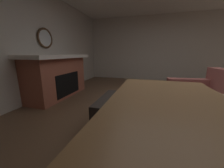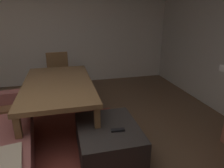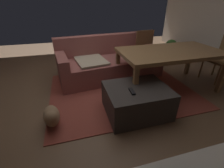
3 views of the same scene
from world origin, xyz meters
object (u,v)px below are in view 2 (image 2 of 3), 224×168
dining_table (58,87)px  dining_chair_east (59,72)px  ottoman_coffee_table (108,141)px  tv_remote (118,130)px

dining_table → dining_chair_east: dining_chair_east is taller
ottoman_coffee_table → dining_table: bearing=33.0°
tv_remote → dining_chair_east: (2.28, 0.66, 0.09)m
tv_remote → dining_chair_east: dining_chair_east is taller
tv_remote → ottoman_coffee_table: bearing=39.1°
ottoman_coffee_table → dining_chair_east: 2.26m
dining_table → ottoman_coffee_table: bearing=-147.0°
dining_table → dining_chair_east: (1.30, 0.01, -0.15)m
dining_chair_east → ottoman_coffee_table: bearing=-165.2°
tv_remote → dining_table: 1.21m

